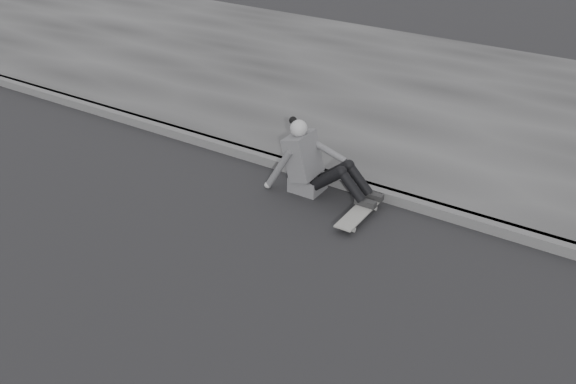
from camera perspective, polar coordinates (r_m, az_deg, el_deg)
name	(u,v)px	position (r m, az deg, el deg)	size (l,w,h in m)	color
ground	(143,277)	(6.32, -12.79, -7.37)	(80.00, 80.00, 0.00)	black
curb	(288,166)	(7.98, 0.00, 2.37)	(24.00, 0.16, 0.12)	#4C4C4C
sidewalk	(390,91)	(10.43, 9.08, 8.85)	(24.00, 6.00, 0.12)	#353535
skateboard	(359,213)	(7.02, 6.31, -1.89)	(0.20, 0.78, 0.09)	gray
seated_woman	(313,164)	(7.37, 2.22, 2.49)	(1.38, 0.46, 0.88)	#4D4D4F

